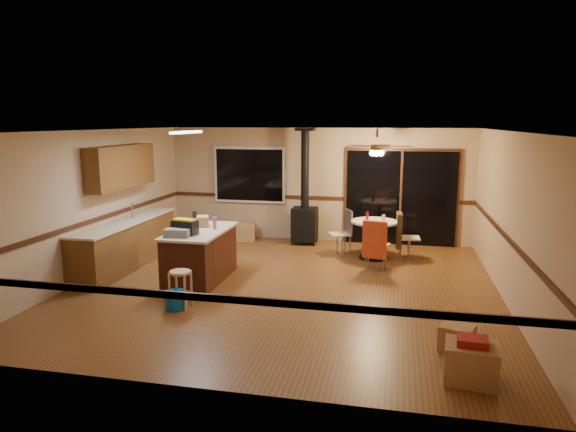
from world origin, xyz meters
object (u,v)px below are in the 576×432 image
(toolbox_grey, at_px, (177,233))
(chair_right, at_px, (400,230))
(chair_near, at_px, (375,240))
(bar_stool, at_px, (181,289))
(chair_left, at_px, (345,227))
(blue_bucket, at_px, (176,300))
(kitchen_island, at_px, (200,255))
(box_under_window, at_px, (244,231))
(dining_table, at_px, (374,233))
(box_corner_b, at_px, (457,338))
(wood_stove, at_px, (305,212))
(box_corner_a, at_px, (471,363))
(toolbox_black, at_px, (185,227))

(toolbox_grey, height_order, chair_right, toolbox_grey)
(chair_near, bearing_deg, toolbox_grey, -150.38)
(bar_stool, relative_size, chair_left, 1.07)
(blue_bucket, bearing_deg, chair_right, 47.29)
(kitchen_island, distance_m, box_under_window, 3.11)
(kitchen_island, relative_size, box_under_window, 3.27)
(chair_near, distance_m, box_under_window, 3.65)
(dining_table, relative_size, box_corner_b, 2.42)
(bar_stool, xyz_separation_m, box_under_window, (-0.36, 4.43, -0.08))
(wood_stove, bearing_deg, toolbox_grey, -112.07)
(box_corner_a, bearing_deg, chair_left, 110.56)
(dining_table, relative_size, chair_near, 1.33)
(toolbox_black, xyz_separation_m, chair_right, (3.52, 2.49, -0.42))
(blue_bucket, bearing_deg, toolbox_grey, 110.80)
(wood_stove, relative_size, toolbox_grey, 6.18)
(bar_stool, distance_m, chair_near, 3.76)
(kitchen_island, bearing_deg, toolbox_grey, -106.25)
(toolbox_black, distance_m, chair_left, 3.56)
(box_corner_a, bearing_deg, box_corner_b, 94.59)
(toolbox_grey, distance_m, dining_table, 4.06)
(toolbox_grey, relative_size, bar_stool, 0.72)
(toolbox_grey, bearing_deg, chair_near, 29.62)
(toolbox_black, distance_m, chair_right, 4.33)
(chair_right, relative_size, box_corner_a, 1.29)
(wood_stove, xyz_separation_m, chair_left, (0.99, -0.82, -0.14))
(dining_table, xyz_separation_m, box_corner_b, (1.20, -4.07, -0.38))
(wood_stove, xyz_separation_m, chair_right, (2.11, -0.92, -0.13))
(chair_right, height_order, box_corner_b, chair_right)
(dining_table, distance_m, chair_right, 0.52)
(bar_stool, height_order, box_corner_a, bar_stool)
(blue_bucket, bearing_deg, kitchen_island, 96.41)
(toolbox_black, bearing_deg, box_corner_a, -29.17)
(box_corner_a, bearing_deg, toolbox_black, 150.83)
(chair_right, bearing_deg, dining_table, -175.55)
(box_under_window, relative_size, box_corner_b, 1.33)
(chair_near, distance_m, chair_right, 1.03)
(blue_bucket, xyz_separation_m, box_corner_a, (4.00, -1.34, 0.07))
(dining_table, distance_m, box_under_window, 3.23)
(dining_table, bearing_deg, chair_left, 166.74)
(bar_stool, bearing_deg, kitchen_island, 98.95)
(dining_table, distance_m, box_corner_b, 4.26)
(blue_bucket, distance_m, chair_near, 3.85)
(wood_stove, relative_size, chair_left, 4.74)
(wood_stove, distance_m, chair_near, 2.47)
(wood_stove, bearing_deg, box_corner_b, -60.94)
(kitchen_island, distance_m, chair_right, 4.02)
(dining_table, xyz_separation_m, chair_left, (-0.60, 0.14, 0.06))
(chair_near, height_order, chair_right, same)
(toolbox_black, height_order, chair_near, toolbox_black)
(toolbox_grey, xyz_separation_m, chair_left, (2.45, 2.79, -0.37))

